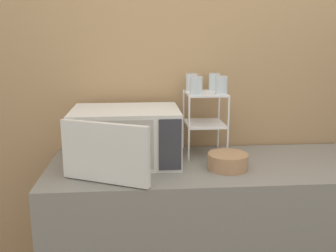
{
  "coord_description": "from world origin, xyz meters",
  "views": [
    {
      "loc": [
        -0.47,
        -1.53,
        1.56
      ],
      "look_at": [
        -0.32,
        0.36,
        1.12
      ],
      "focal_mm": 40.0,
      "sensor_mm": 36.0,
      "label": 1
    }
  ],
  "objects_px": {
    "glass_front_right": "(221,85)",
    "bowl": "(228,161)",
    "microwave": "(125,137)",
    "dish_rack": "(205,110)",
    "glass_front_left": "(196,85)",
    "glass_back_right": "(215,82)",
    "glass_back_left": "(192,82)"
  },
  "relations": [
    {
      "from": "glass_front_right",
      "to": "bowl",
      "type": "distance_m",
      "value": 0.41
    },
    {
      "from": "microwave",
      "to": "bowl",
      "type": "relative_size",
      "value": 2.93
    },
    {
      "from": "microwave",
      "to": "glass_front_right",
      "type": "distance_m",
      "value": 0.58
    },
    {
      "from": "dish_rack",
      "to": "glass_front_right",
      "type": "xyz_separation_m",
      "value": [
        0.07,
        -0.07,
        0.15
      ]
    },
    {
      "from": "glass_front_right",
      "to": "bowl",
      "type": "height_order",
      "value": "glass_front_right"
    },
    {
      "from": "bowl",
      "to": "glass_front_left",
      "type": "bearing_deg",
      "value": 128.47
    },
    {
      "from": "glass_back_right",
      "to": "glass_back_left",
      "type": "bearing_deg",
      "value": -178.55
    },
    {
      "from": "glass_front_right",
      "to": "microwave",
      "type": "bearing_deg",
      "value": -174.71
    },
    {
      "from": "glass_back_right",
      "to": "glass_front_right",
      "type": "height_order",
      "value": "same"
    },
    {
      "from": "glass_back_left",
      "to": "microwave",
      "type": "bearing_deg",
      "value": -152.0
    },
    {
      "from": "glass_front_left",
      "to": "glass_back_right",
      "type": "bearing_deg",
      "value": 50.97
    },
    {
      "from": "glass_front_left",
      "to": "glass_front_right",
      "type": "distance_m",
      "value": 0.14
    },
    {
      "from": "dish_rack",
      "to": "glass_back_right",
      "type": "distance_m",
      "value": 0.18
    },
    {
      "from": "glass_front_left",
      "to": "glass_front_right",
      "type": "relative_size",
      "value": 1.0
    },
    {
      "from": "dish_rack",
      "to": "glass_front_left",
      "type": "xyz_separation_m",
      "value": [
        -0.07,
        -0.08,
        0.15
      ]
    },
    {
      "from": "dish_rack",
      "to": "glass_back_right",
      "type": "bearing_deg",
      "value": 51.13
    },
    {
      "from": "microwave",
      "to": "glass_back_left",
      "type": "bearing_deg",
      "value": 28.0
    },
    {
      "from": "glass_front_right",
      "to": "glass_back_left",
      "type": "xyz_separation_m",
      "value": [
        -0.14,
        0.15,
        0.0
      ]
    },
    {
      "from": "microwave",
      "to": "bowl",
      "type": "height_order",
      "value": "microwave"
    },
    {
      "from": "glass_front_left",
      "to": "glass_back_right",
      "type": "distance_m",
      "value": 0.21
    },
    {
      "from": "microwave",
      "to": "glass_front_left",
      "type": "relative_size",
      "value": 6.18
    },
    {
      "from": "glass_front_left",
      "to": "glass_front_right",
      "type": "height_order",
      "value": "same"
    },
    {
      "from": "glass_front_right",
      "to": "glass_back_left",
      "type": "height_order",
      "value": "same"
    },
    {
      "from": "glass_front_right",
      "to": "glass_back_left",
      "type": "bearing_deg",
      "value": 131.77
    },
    {
      "from": "dish_rack",
      "to": "glass_back_left",
      "type": "height_order",
      "value": "glass_back_left"
    },
    {
      "from": "microwave",
      "to": "glass_front_right",
      "type": "height_order",
      "value": "glass_front_right"
    },
    {
      "from": "glass_back_right",
      "to": "glass_front_right",
      "type": "distance_m",
      "value": 0.16
    },
    {
      "from": "glass_back_right",
      "to": "glass_front_left",
      "type": "bearing_deg",
      "value": -129.03
    },
    {
      "from": "glass_front_right",
      "to": "bowl",
      "type": "bearing_deg",
      "value": -88.72
    },
    {
      "from": "dish_rack",
      "to": "glass_front_left",
      "type": "relative_size",
      "value": 3.68
    },
    {
      "from": "glass_back_right",
      "to": "glass_front_right",
      "type": "bearing_deg",
      "value": -88.52
    },
    {
      "from": "dish_rack",
      "to": "glass_front_right",
      "type": "bearing_deg",
      "value": -46.27
    }
  ]
}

